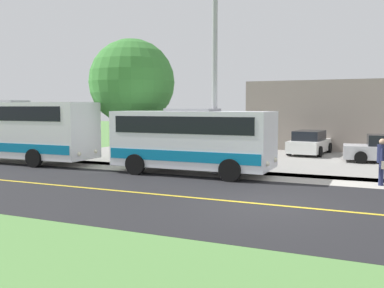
# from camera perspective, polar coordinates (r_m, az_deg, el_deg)

# --- Properties ---
(ground_plane) EXTENTS (120.00, 120.00, 0.00)m
(ground_plane) POSITION_cam_1_polar(r_m,az_deg,el_deg) (13.15, 9.49, -7.90)
(ground_plane) COLOR #548442
(road_surface) EXTENTS (8.00, 100.00, 0.01)m
(road_surface) POSITION_cam_1_polar(r_m,az_deg,el_deg) (13.15, 9.49, -7.88)
(road_surface) COLOR black
(road_surface) RESTS_ON ground
(sidewalk) EXTENTS (2.40, 100.00, 0.01)m
(sidewalk) POSITION_cam_1_polar(r_m,az_deg,el_deg) (18.15, 13.48, -4.39)
(sidewalk) COLOR #B2ADA3
(sidewalk) RESTS_ON ground
(parking_lot_surface) EXTENTS (14.00, 36.00, 0.01)m
(parking_lot_surface) POSITION_cam_1_polar(r_m,az_deg,el_deg) (25.02, 23.17, -2.11)
(parking_lot_surface) COLOR gray
(parking_lot_surface) RESTS_ON ground
(road_centre_line) EXTENTS (0.16, 100.00, 0.00)m
(road_centre_line) POSITION_cam_1_polar(r_m,az_deg,el_deg) (13.15, 9.49, -7.86)
(road_centre_line) COLOR gold
(road_centre_line) RESTS_ON ground
(shuttle_bus_front) EXTENTS (2.78, 6.98, 2.84)m
(shuttle_bus_front) POSITION_cam_1_polar(r_m,az_deg,el_deg) (18.59, 0.10, 0.81)
(shuttle_bus_front) COLOR white
(shuttle_bus_front) RESTS_ON ground
(pedestrian_with_bags) EXTENTS (0.72, 0.34, 1.74)m
(pedestrian_with_bags) POSITION_cam_1_polar(r_m,az_deg,el_deg) (17.41, 23.85, -1.98)
(pedestrian_with_bags) COLOR #1E2347
(pedestrian_with_bags) RESTS_ON ground
(street_light_pole) EXTENTS (1.97, 0.24, 8.41)m
(street_light_pole) POSITION_cam_1_polar(r_m,az_deg,el_deg) (18.60, 2.89, 10.23)
(street_light_pole) COLOR #9E9EA3
(street_light_pole) RESTS_ON ground
(parked_car_near) EXTENTS (4.55, 2.33, 1.45)m
(parked_car_near) POSITION_cam_1_polar(r_m,az_deg,el_deg) (27.35, 15.33, 0.13)
(parked_car_near) COLOR white
(parked_car_near) RESTS_ON ground
(tree_curbside) EXTENTS (4.55, 4.55, 6.49)m
(tree_curbside) POSITION_cam_1_polar(r_m,az_deg,el_deg) (23.29, -7.97, 8.11)
(tree_curbside) COLOR brown
(tree_curbside) RESTS_ON ground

